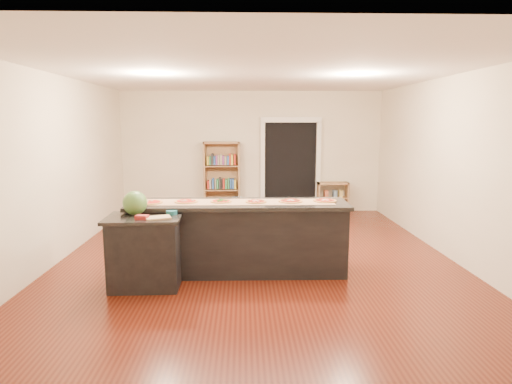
{
  "coord_description": "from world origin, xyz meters",
  "views": [
    {
      "loc": [
        -0.2,
        -6.47,
        2.08
      ],
      "look_at": [
        0.0,
        0.2,
        1.0
      ],
      "focal_mm": 30.0,
      "sensor_mm": 36.0,
      "label": 1
    }
  ],
  "objects_px": {
    "low_shelf": "(332,197)",
    "waste_bin": "(237,206)",
    "kitchen_island": "(239,237)",
    "bookshelf": "(222,178)",
    "side_counter": "(145,251)",
    "watermelon": "(135,203)"
  },
  "relations": [
    {
      "from": "low_shelf",
      "to": "bookshelf",
      "type": "bearing_deg",
      "value": 179.86
    },
    {
      "from": "kitchen_island",
      "to": "waste_bin",
      "type": "distance_m",
      "value": 3.83
    },
    {
      "from": "side_counter",
      "to": "watermelon",
      "type": "xyz_separation_m",
      "value": [
        -0.13,
        0.09,
        0.61
      ]
    },
    {
      "from": "waste_bin",
      "to": "watermelon",
      "type": "height_order",
      "value": "watermelon"
    },
    {
      "from": "kitchen_island",
      "to": "side_counter",
      "type": "relative_size",
      "value": 3.24
    },
    {
      "from": "kitchen_island",
      "to": "bookshelf",
      "type": "distance_m",
      "value": 3.99
    },
    {
      "from": "low_shelf",
      "to": "waste_bin",
      "type": "relative_size",
      "value": 1.82
    },
    {
      "from": "low_shelf",
      "to": "waste_bin",
      "type": "distance_m",
      "value": 2.24
    },
    {
      "from": "kitchen_island",
      "to": "bookshelf",
      "type": "relative_size",
      "value": 1.82
    },
    {
      "from": "bookshelf",
      "to": "watermelon",
      "type": "xyz_separation_m",
      "value": [
        -0.89,
        -4.39,
        0.25
      ]
    },
    {
      "from": "side_counter",
      "to": "watermelon",
      "type": "distance_m",
      "value": 0.63
    },
    {
      "from": "watermelon",
      "to": "side_counter",
      "type": "bearing_deg",
      "value": -36.51
    },
    {
      "from": "kitchen_island",
      "to": "side_counter",
      "type": "bearing_deg",
      "value": -155.47
    },
    {
      "from": "side_counter",
      "to": "low_shelf",
      "type": "xyz_separation_m",
      "value": [
        3.33,
        4.48,
        -0.11
      ]
    },
    {
      "from": "side_counter",
      "to": "waste_bin",
      "type": "xyz_separation_m",
      "value": [
        1.1,
        4.35,
        -0.27
      ]
    },
    {
      "from": "kitchen_island",
      "to": "watermelon",
      "type": "bearing_deg",
      "value": -161.18
    },
    {
      "from": "waste_bin",
      "to": "side_counter",
      "type": "bearing_deg",
      "value": -104.18
    },
    {
      "from": "bookshelf",
      "to": "low_shelf",
      "type": "distance_m",
      "value": 2.61
    },
    {
      "from": "bookshelf",
      "to": "low_shelf",
      "type": "bearing_deg",
      "value": -0.14
    },
    {
      "from": "bookshelf",
      "to": "watermelon",
      "type": "distance_m",
      "value": 4.49
    },
    {
      "from": "low_shelf",
      "to": "waste_bin",
      "type": "bearing_deg",
      "value": -176.6
    },
    {
      "from": "kitchen_island",
      "to": "bookshelf",
      "type": "bearing_deg",
      "value": 96.65
    }
  ]
}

